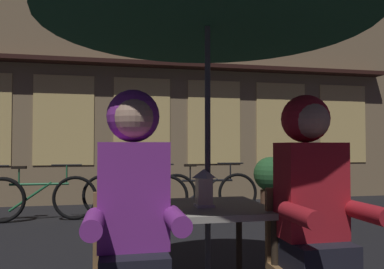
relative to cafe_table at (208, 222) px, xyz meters
name	(u,v)px	position (x,y,z in m)	size (l,w,h in m)	color
cafe_table	(208,222)	(0.00, 0.00, 0.00)	(0.72, 0.72, 0.74)	#B2AD9E
lantern	(204,187)	(-0.03, -0.04, 0.22)	(0.11, 0.11, 0.23)	white
chair_right	(308,259)	(0.48, -0.37, -0.15)	(0.40, 0.40, 0.87)	olive
person_left_hooded	(134,200)	(-0.48, -0.43, 0.21)	(0.45, 0.56, 1.40)	black
person_right_hooded	(313,195)	(0.48, -0.43, 0.21)	(0.45, 0.56, 1.40)	black
shopfront_building	(177,52)	(0.68, 5.40, 2.45)	(10.00, 0.93, 6.20)	#937A56
bicycle_second	(39,198)	(-1.67, 3.62, -0.29)	(1.68, 0.10, 0.84)	black
bicycle_third	(135,195)	(-0.26, 3.65, -0.29)	(1.64, 0.45, 0.84)	black
bicycle_fourth	(207,192)	(0.92, 3.71, -0.29)	(1.68, 0.17, 0.84)	black
potted_plant	(271,178)	(2.11, 3.87, -0.09)	(0.60, 0.60, 0.92)	brown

